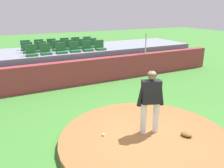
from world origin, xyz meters
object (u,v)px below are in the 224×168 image
(baseball, at_px, (103,134))
(stadium_chair_14, at_px, (52,45))
(stadium_chair_11, at_px, (93,45))
(stadium_chair_17, at_px, (88,43))
(stadium_chair_7, at_px, (42,48))
(stadium_chair_16, at_px, (76,43))
(stadium_chair_3, at_px, (75,49))
(stadium_chair_4, at_px, (87,48))
(stadium_chair_15, at_px, (65,44))
(pitcher, at_px, (151,97))
(stadium_chair_5, at_px, (100,47))
(stadium_chair_2, at_px, (61,50))
(stadium_chair_8, at_px, (57,47))
(stadium_chair_12, at_px, (26,47))
(stadium_chair_13, at_px, (39,46))
(stadium_chair_10, at_px, (82,45))
(fielding_glove, at_px, (186,134))
(stadium_chair_1, at_px, (46,51))
(stadium_chair_0, at_px, (31,52))
(stadium_chair_9, at_px, (70,46))
(stadium_chair_6, at_px, (28,49))

(baseball, relative_size, stadium_chair_14, 0.15)
(stadium_chair_11, relative_size, stadium_chair_17, 1.00)
(stadium_chair_7, relative_size, stadium_chair_16, 1.00)
(stadium_chair_3, relative_size, stadium_chair_4, 1.00)
(stadium_chair_3, relative_size, stadium_chair_15, 1.00)
(pitcher, relative_size, stadium_chair_5, 3.55)
(stadium_chair_14, xyz_separation_m, stadium_chair_15, (0.75, 0.01, 0.00))
(stadium_chair_4, bearing_deg, stadium_chair_2, 0.82)
(stadium_chair_8, xyz_separation_m, stadium_chair_16, (1.35, 0.90, 0.00))
(stadium_chair_12, relative_size, stadium_chair_13, 1.00)
(stadium_chair_7, bearing_deg, stadium_chair_3, 149.49)
(stadium_chair_10, height_order, stadium_chair_11, same)
(fielding_glove, xyz_separation_m, stadium_chair_5, (0.78, 7.16, 1.27))
(baseball, distance_m, stadium_chair_15, 8.08)
(stadium_chair_14, bearing_deg, stadium_chair_13, -0.13)
(stadium_chair_16, bearing_deg, stadium_chair_1, 39.37)
(stadium_chair_4, height_order, stadium_chair_12, same)
(stadium_chair_13, bearing_deg, stadium_chair_15, -179.61)
(stadium_chair_0, height_order, stadium_chair_17, same)
(stadium_chair_3, xyz_separation_m, stadium_chair_10, (0.69, 0.83, 0.00))
(stadium_chair_9, bearing_deg, stadium_chair_12, -22.34)
(stadium_chair_0, relative_size, stadium_chair_17, 1.00)
(stadium_chair_6, height_order, stadium_chair_17, same)
(stadium_chair_0, bearing_deg, stadium_chair_16, -147.17)
(stadium_chair_5, bearing_deg, stadium_chair_2, -0.19)
(stadium_chair_2, bearing_deg, stadium_chair_12, -50.61)
(stadium_chair_2, bearing_deg, stadium_chair_4, -179.18)
(stadium_chair_3, bearing_deg, stadium_chair_5, 178.73)
(stadium_chair_1, height_order, stadium_chair_10, same)
(stadium_chair_0, bearing_deg, stadium_chair_14, -127.92)
(stadium_chair_1, relative_size, stadium_chair_16, 1.00)
(fielding_glove, height_order, stadium_chair_15, stadium_chair_15)
(stadium_chair_2, height_order, stadium_chair_10, same)
(stadium_chair_5, bearing_deg, stadium_chair_8, -22.66)
(stadium_chair_2, height_order, stadium_chair_8, same)
(stadium_chair_8, relative_size, stadium_chair_13, 1.00)
(stadium_chair_13, bearing_deg, stadium_chair_6, 49.87)
(fielding_glove, xyz_separation_m, stadium_chair_16, (0.07, 8.92, 1.27))
(stadium_chair_12, relative_size, stadium_chair_17, 1.00)
(stadium_chair_1, bearing_deg, stadium_chair_4, 179.58)
(baseball, distance_m, stadium_chair_11, 7.64)
(stadium_chair_13, bearing_deg, stadium_chair_10, 157.44)
(stadium_chair_9, xyz_separation_m, stadium_chair_12, (-2.10, 0.86, 0.00))
(stadium_chair_1, distance_m, stadium_chair_13, 1.68)
(stadium_chair_2, bearing_deg, stadium_chair_17, -140.19)
(stadium_chair_3, bearing_deg, stadium_chair_1, -0.46)
(stadium_chair_12, bearing_deg, stadium_chair_4, 148.75)
(pitcher, bearing_deg, stadium_chair_16, 103.74)
(pitcher, bearing_deg, stadium_chair_6, 124.18)
(stadium_chair_16, bearing_deg, stadium_chair_6, 17.46)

